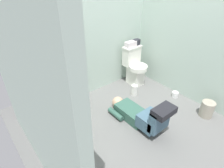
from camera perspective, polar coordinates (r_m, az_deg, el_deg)
ground_plane at (r=2.98m, az=4.71°, el=-11.05°), size 2.99×3.01×0.04m
wall_back at (r=3.11m, az=-8.09°, el=16.66°), size 2.65×0.08×2.40m
wall_left at (r=1.75m, az=-25.57°, el=1.25°), size 0.08×2.01×2.40m
wall_right at (r=3.33m, az=22.67°, el=15.60°), size 0.08×2.01×2.40m
toilet at (r=3.69m, az=6.81°, el=5.37°), size 0.36×0.46×0.75m
vanity_cabinet at (r=2.82m, az=-16.94°, el=-3.89°), size 0.60×0.53×0.82m
faucet at (r=2.72m, az=-19.75°, el=5.30°), size 0.02×0.02×0.10m
person_plumber at (r=2.80m, az=8.63°, el=-9.16°), size 0.39×1.06×0.52m
tissue_box at (r=3.55m, az=5.68°, el=11.94°), size 0.22×0.11×0.10m
toiletry_bag at (r=3.65m, az=7.41°, el=12.48°), size 0.12×0.09×0.11m
soap_dispenser at (r=2.65m, az=-23.42°, el=4.22°), size 0.06×0.06×0.17m
bottle_white at (r=2.62m, az=-21.35°, el=4.71°), size 0.05×0.05×0.16m
bottle_blue at (r=2.65m, az=-20.10°, el=5.21°), size 0.05×0.05×0.15m
bottle_amber at (r=2.71m, az=-18.97°, el=5.93°), size 0.05×0.05×0.15m
bottle_pink at (r=2.74m, az=-17.89°, el=6.59°), size 0.06×0.06×0.16m
bottle_green at (r=2.76m, az=-16.43°, el=7.18°), size 0.04×0.04×0.18m
trash_can at (r=3.29m, az=26.87°, el=-6.79°), size 0.20×0.20×0.26m
paper_towel_roll at (r=3.44m, az=6.76°, el=-1.84°), size 0.11×0.11×0.21m
toilet_paper_roll at (r=3.58m, az=18.58°, el=-3.01°), size 0.11×0.11×0.10m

